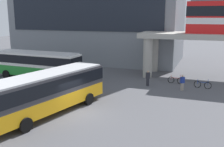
{
  "coord_description": "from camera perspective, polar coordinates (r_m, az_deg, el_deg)",
  "views": [
    {
      "loc": [
        9.17,
        -17.6,
        7.48
      ],
      "look_at": [
        0.93,
        5.05,
        2.2
      ],
      "focal_mm": 43.07,
      "sensor_mm": 36.0,
      "label": 1
    }
  ],
  "objects": [
    {
      "name": "bus_main",
      "position": [
        20.86,
        -13.71,
        -3.26
      ],
      "size": [
        5.04,
        11.33,
        3.22
      ],
      "color": "orange",
      "rests_on": "ground_plane"
    },
    {
      "name": "ground_plane",
      "position": [
        30.03,
        1.57,
        -2.07
      ],
      "size": [
        120.0,
        120.0,
        0.0
      ],
      "primitive_type": "plane",
      "color": "#515156"
    },
    {
      "name": "bicycle_red",
      "position": [
        30.71,
        13.37,
        -1.39
      ],
      "size": [
        1.79,
        0.24,
        1.04
      ],
      "color": "black",
      "rests_on": "ground_plane"
    },
    {
      "name": "station_building",
      "position": [
        46.07,
        -2.57,
        14.99
      ],
      "size": [
        26.42,
        13.69,
        19.2
      ],
      "color": "slate",
      "rests_on": "ground_plane"
    },
    {
      "name": "pedestrian_walking_across",
      "position": [
        27.94,
        14.69,
        -2.01
      ],
      "size": [
        0.47,
        0.46,
        1.59
      ],
      "color": "gray",
      "rests_on": "ground_plane"
    },
    {
      "name": "bicycle_blue",
      "position": [
        29.5,
        18.68,
        -2.28
      ],
      "size": [
        1.77,
        0.38,
        1.04
      ],
      "color": "black",
      "rests_on": "ground_plane"
    },
    {
      "name": "pedestrian_near_building",
      "position": [
        28.97,
        7.61,
        -1.1
      ],
      "size": [
        0.48,
        0.44,
        1.69
      ],
      "color": "#26262D",
      "rests_on": "ground_plane"
    },
    {
      "name": "bus_secondary",
      "position": [
        33.01,
        -15.82,
        2.31
      ],
      "size": [
        11.15,
        3.14,
        3.22
      ],
      "color": "#268C33",
      "rests_on": "ground_plane"
    }
  ]
}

